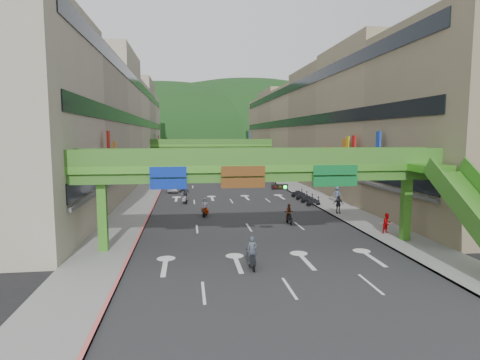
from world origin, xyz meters
The scene contains 23 objects.
ground centered at (0.00, 0.00, 0.00)m, with size 320.00×320.00×0.00m, color black.
road_slab centered at (0.00, 50.00, 0.01)m, with size 18.00×140.00×0.02m, color #28282B.
sidewalk_left centered at (-11.00, 50.00, 0.07)m, with size 4.00×140.00×0.15m, color gray.
sidewalk_right centered at (11.00, 50.00, 0.07)m, with size 4.00×140.00×0.15m, color gray.
curb_left centered at (-9.10, 50.00, 0.09)m, with size 0.20×140.00×0.18m, color #CC5959.
curb_right centered at (9.10, 50.00, 0.09)m, with size 0.20×140.00×0.18m, color gray.
building_row_left centered at (-18.93, 50.00, 9.46)m, with size 12.80×95.00×19.00m.
building_row_right centered at (18.93, 50.00, 9.46)m, with size 12.80×95.00×19.00m.
overpass_near centered at (0.93, 5.38, 5.21)m, with size 28.00×12.27×7.10m.
overpass_far centered at (0.00, 65.00, 5.40)m, with size 28.00×2.20×7.10m.
hill_left centered at (-15.00, 160.00, 0.00)m, with size 168.00×140.00×112.00m, color #1C4419.
hill_right centered at (25.00, 180.00, 0.00)m, with size 208.00×176.00×128.00m, color #1C4419.
bunting_string centered at (0.00, 30.00, 5.96)m, with size 26.00×0.36×0.47m.
scooter_rider_near centered at (-1.45, 1.33, 0.92)m, with size 0.62×1.60×1.99m.
scooter_rider_mid centered at (3.82, 12.88, 0.93)m, with size 0.77×1.60×1.84m.
scooter_rider_left centered at (-5.57, 25.03, 1.09)m, with size 1.13×1.58×2.15m.
scooter_rider_far centered at (-3.59, 17.36, 0.93)m, with size 0.84×1.57×1.87m.
parked_scooter_row centered at (8.78, 24.57, 0.52)m, with size 1.60×7.15×1.08m.
car_silver centered at (-7.00, 35.00, 0.68)m, with size 1.44×4.12×1.36m, color #B6B5BE.
car_yellow centered at (1.13, 42.14, 0.66)m, with size 1.56×3.87×1.32m, color orange.
pedestrian_red centered at (10.62, 8.00, 0.81)m, with size 0.79×0.62×1.63m, color #A10305.
pedestrian_dark centered at (9.80, 16.47, 0.91)m, with size 1.06×0.44×1.81m, color #23222A.
pedestrian_blue centered at (12.20, 23.03, 0.92)m, with size 0.86×0.55×1.85m, color #3E4B66.
Camera 1 is at (-5.20, -21.77, 8.05)m, focal length 30.00 mm.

